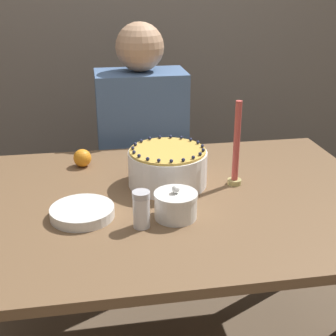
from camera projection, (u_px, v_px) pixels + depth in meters
name	position (u px, v px, depth m)	size (l,w,h in m)	color
dining_table	(173.00, 225.00, 1.57)	(1.40, 0.98, 0.72)	brown
cake	(168.00, 167.00, 1.61)	(0.27, 0.27, 0.14)	white
sugar_bowl	(176.00, 205.00, 1.39)	(0.13, 0.13, 0.10)	white
sugar_shaker	(141.00, 209.00, 1.33)	(0.05, 0.05, 0.11)	white
plate_stack	(82.00, 212.00, 1.40)	(0.19, 0.19, 0.03)	white
candle	(236.00, 151.00, 1.58)	(0.05, 0.05, 0.30)	tan
orange_fruit_1	(82.00, 158.00, 1.77)	(0.07, 0.07, 0.07)	orange
person_man_blue_shirt	(143.00, 171.00, 2.23)	(0.40, 0.34, 1.22)	#2D2D38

